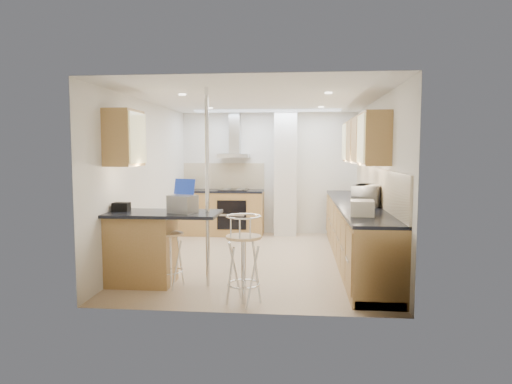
# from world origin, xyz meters

# --- Properties ---
(ground) EXTENTS (4.80, 4.80, 0.00)m
(ground) POSITION_xyz_m (0.00, 0.00, 0.00)
(ground) COLOR tan
(ground) RESTS_ON ground
(room_shell) EXTENTS (3.64, 4.84, 2.51)m
(room_shell) POSITION_xyz_m (0.32, 0.38, 1.54)
(room_shell) COLOR white
(room_shell) RESTS_ON ground
(right_counter) EXTENTS (0.63, 4.40, 0.92)m
(right_counter) POSITION_xyz_m (1.50, 0.00, 0.46)
(right_counter) COLOR #A37D41
(right_counter) RESTS_ON ground
(back_counter) EXTENTS (1.70, 0.63, 0.92)m
(back_counter) POSITION_xyz_m (-0.95, 2.10, 0.46)
(back_counter) COLOR #A37D41
(back_counter) RESTS_ON ground
(peninsula) EXTENTS (1.47, 0.72, 0.94)m
(peninsula) POSITION_xyz_m (-1.12, -1.45, 0.48)
(peninsula) COLOR #A37D41
(peninsula) RESTS_ON ground
(microwave) EXTENTS (0.55, 0.65, 0.31)m
(microwave) POSITION_xyz_m (1.63, -0.37, 1.07)
(microwave) COLOR silver
(microwave) RESTS_ON right_counter
(laptop) EXTENTS (0.39, 0.35, 0.22)m
(laptop) POSITION_xyz_m (-0.84, -1.48, 1.05)
(laptop) COLOR gray
(laptop) RESTS_ON peninsula
(bag) EXTENTS (0.21, 0.15, 0.11)m
(bag) POSITION_xyz_m (-1.66, -1.42, 1.00)
(bag) COLOR black
(bag) RESTS_ON peninsula
(bar_stool_near) EXTENTS (0.38, 0.38, 0.91)m
(bar_stool_near) POSITION_xyz_m (-1.00, -1.55, 0.45)
(bar_stool_near) COLOR tan
(bar_stool_near) RESTS_ON ground
(bar_stool_end) EXTENTS (0.45, 0.45, 1.02)m
(bar_stool_end) POSITION_xyz_m (0.00, -2.10, 0.51)
(bar_stool_end) COLOR tan
(bar_stool_end) RESTS_ON ground
(jar_a) EXTENTS (0.16, 0.16, 0.18)m
(jar_a) POSITION_xyz_m (1.59, 0.27, 1.01)
(jar_a) COLOR beige
(jar_a) RESTS_ON right_counter
(jar_b) EXTENTS (0.14, 0.14, 0.16)m
(jar_b) POSITION_xyz_m (1.64, 0.98, 1.00)
(jar_b) COLOR beige
(jar_b) RESTS_ON right_counter
(jar_c) EXTENTS (0.17, 0.17, 0.18)m
(jar_c) POSITION_xyz_m (1.51, -0.35, 1.01)
(jar_c) COLOR #B9B694
(jar_c) RESTS_ON right_counter
(jar_d) EXTENTS (0.11, 0.11, 0.13)m
(jar_d) POSITION_xyz_m (1.65, -0.62, 0.98)
(jar_d) COLOR silver
(jar_d) RESTS_ON right_counter
(bread_bin) EXTENTS (0.32, 0.38, 0.19)m
(bread_bin) POSITION_xyz_m (1.40, -1.37, 1.01)
(bread_bin) COLOR beige
(bread_bin) RESTS_ON right_counter
(kettle) EXTENTS (0.16, 0.16, 0.20)m
(kettle) POSITION_xyz_m (-1.63, 2.05, 1.02)
(kettle) COLOR #B6B9BB
(kettle) RESTS_ON back_counter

